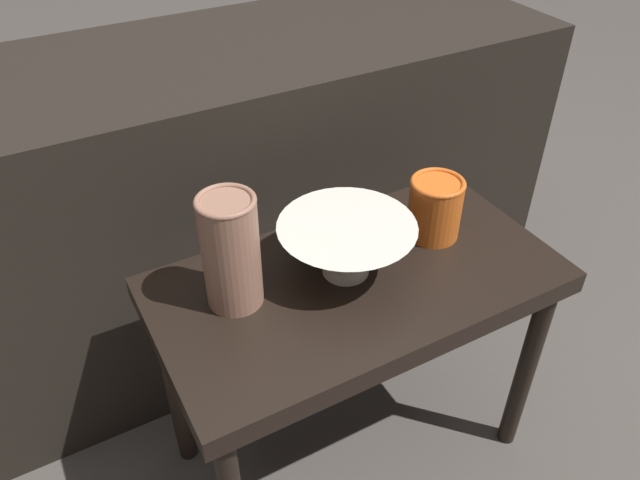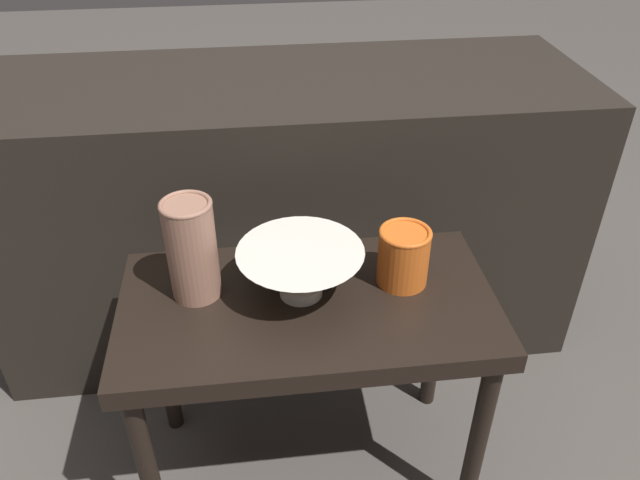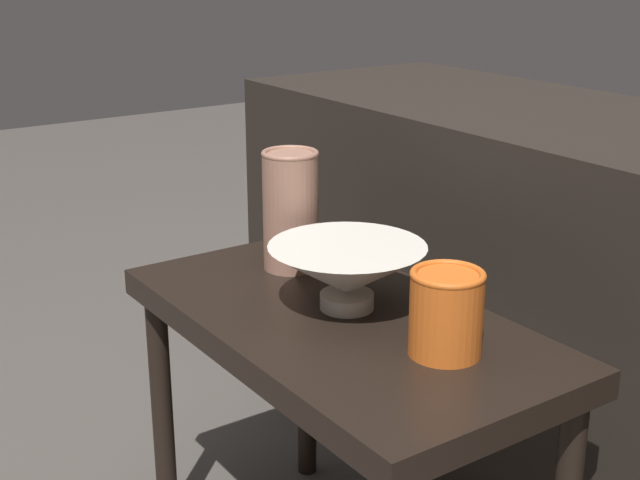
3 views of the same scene
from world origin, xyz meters
name	(u,v)px [view 3 (image 3 of 3)]	position (x,y,z in m)	size (l,w,h in m)	color
table	(340,354)	(0.00, 0.00, 0.42)	(0.69, 0.37, 0.48)	black
couch_backdrop	(571,314)	(0.00, 0.51, 0.35)	(1.43, 0.50, 0.71)	black
bowl	(347,271)	(-0.01, 0.02, 0.54)	(0.23, 0.23, 0.10)	silver
vase_textured_left	(291,209)	(-0.20, 0.05, 0.58)	(0.09, 0.09, 0.19)	#996B56
vase_colorful_right	(446,311)	(0.18, 0.04, 0.54)	(0.10, 0.10, 0.11)	orange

